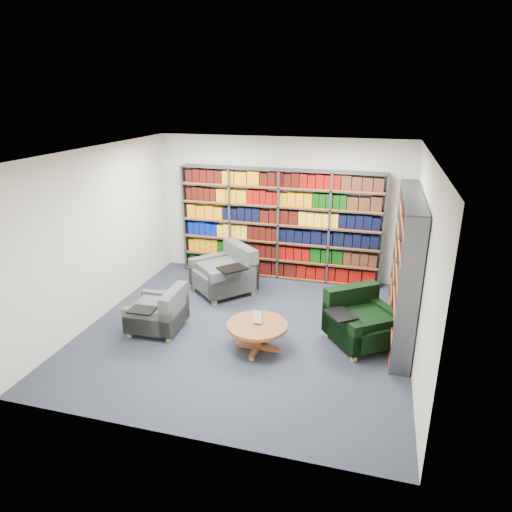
% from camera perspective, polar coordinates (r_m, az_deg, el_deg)
% --- Properties ---
extents(room_shell, '(5.02, 5.02, 2.82)m').
position_cam_1_polar(room_shell, '(6.84, -1.33, 1.11)').
color(room_shell, '#1D202F').
rests_on(room_shell, ground).
extents(bookshelf_back, '(4.00, 0.28, 2.20)m').
position_cam_1_polar(bookshelf_back, '(9.09, 2.92, 3.88)').
color(bookshelf_back, '#47494F').
rests_on(bookshelf_back, ground).
extents(bookshelf_right, '(0.28, 2.50, 2.20)m').
position_cam_1_polar(bookshelf_right, '(7.26, 18.13, -1.30)').
color(bookshelf_right, '#47494F').
rests_on(bookshelf_right, ground).
extents(chair_teal_left, '(1.38, 1.38, 0.89)m').
position_cam_1_polar(chair_teal_left, '(8.64, -3.56, -2.21)').
color(chair_teal_left, '#001637').
rests_on(chair_teal_left, ground).
extents(chair_green_right, '(1.24, 1.24, 0.81)m').
position_cam_1_polar(chair_green_right, '(7.12, 12.77, -8.01)').
color(chair_green_right, black).
rests_on(chair_green_right, ground).
extents(chair_teal_front, '(0.81, 0.94, 0.72)m').
position_cam_1_polar(chair_teal_front, '(7.42, -11.76, -7.07)').
color(chair_teal_front, '#001637').
rests_on(chair_teal_front, ground).
extents(coffee_table, '(0.89, 0.89, 0.62)m').
position_cam_1_polar(coffee_table, '(6.73, 0.15, -9.13)').
color(coffee_table, '#9D5F39').
rests_on(coffee_table, ground).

